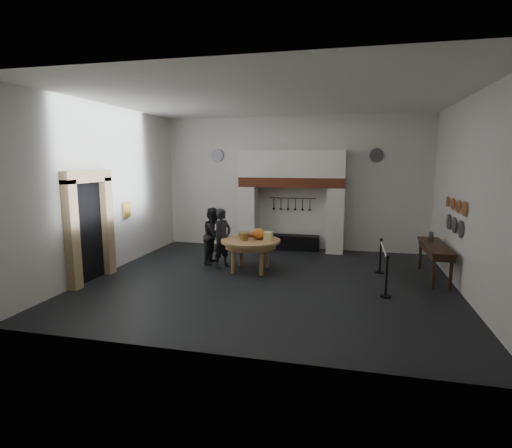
% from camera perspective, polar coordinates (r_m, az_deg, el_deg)
% --- Properties ---
extents(floor, '(9.00, 8.00, 0.02)m').
position_cam_1_polar(floor, '(10.27, 1.95, -8.13)').
color(floor, black).
rests_on(floor, ground).
extents(ceiling, '(9.00, 8.00, 0.02)m').
position_cam_1_polar(ceiling, '(9.91, 2.10, 17.55)').
color(ceiling, silver).
rests_on(ceiling, wall_back).
extents(wall_back, '(9.00, 0.02, 4.50)m').
position_cam_1_polar(wall_back, '(13.78, 5.32, 5.79)').
color(wall_back, silver).
rests_on(wall_back, floor).
extents(wall_front, '(9.00, 0.02, 4.50)m').
position_cam_1_polar(wall_front, '(5.99, -5.54, 1.41)').
color(wall_front, silver).
rests_on(wall_front, floor).
extents(wall_left, '(0.02, 8.00, 4.50)m').
position_cam_1_polar(wall_left, '(11.60, -20.42, 4.62)').
color(wall_left, silver).
rests_on(wall_left, floor).
extents(wall_right, '(0.02, 8.00, 4.50)m').
position_cam_1_polar(wall_right, '(9.99, 28.28, 3.46)').
color(wall_right, silver).
rests_on(wall_right, floor).
extents(chimney_pier_left, '(0.55, 0.70, 2.15)m').
position_cam_1_polar(chimney_pier_left, '(13.84, -1.02, 0.95)').
color(chimney_pier_left, silver).
rests_on(chimney_pier_left, floor).
extents(chimney_pier_right, '(0.55, 0.70, 2.15)m').
position_cam_1_polar(chimney_pier_right, '(13.42, 11.27, 0.52)').
color(chimney_pier_right, silver).
rests_on(chimney_pier_right, floor).
extents(hearth_brick_band, '(3.50, 0.72, 0.32)m').
position_cam_1_polar(hearth_brick_band, '(13.43, 5.11, 5.96)').
color(hearth_brick_band, '#9E442B').
rests_on(hearth_brick_band, chimney_pier_left).
extents(chimney_hood, '(3.50, 0.70, 0.90)m').
position_cam_1_polar(chimney_hood, '(13.41, 5.15, 8.57)').
color(chimney_hood, silver).
rests_on(chimney_hood, hearth_brick_band).
extents(iron_range, '(1.90, 0.45, 0.50)m').
position_cam_1_polar(iron_range, '(13.76, 5.03, -2.61)').
color(iron_range, black).
rests_on(iron_range, floor).
extents(utensil_rail, '(1.60, 0.02, 0.02)m').
position_cam_1_polar(utensil_rail, '(13.74, 5.24, 3.69)').
color(utensil_rail, black).
rests_on(utensil_rail, wall_back).
extents(door_recess, '(0.04, 1.10, 2.50)m').
position_cam_1_polar(door_recess, '(10.88, -22.90, -1.10)').
color(door_recess, black).
rests_on(door_recess, floor).
extents(door_jamb_near, '(0.22, 0.30, 2.60)m').
position_cam_1_polar(door_jamb_near, '(10.27, -24.80, -1.51)').
color(door_jamb_near, tan).
rests_on(door_jamb_near, floor).
extents(door_jamb_far, '(0.22, 0.30, 2.60)m').
position_cam_1_polar(door_jamb_far, '(11.39, -20.48, -0.27)').
color(door_jamb_far, tan).
rests_on(door_jamb_far, floor).
extents(door_lintel, '(0.22, 1.70, 0.30)m').
position_cam_1_polar(door_lintel, '(10.69, -22.98, 6.29)').
color(door_lintel, tan).
rests_on(door_lintel, door_jamb_near).
extents(wall_plaque, '(0.05, 0.34, 0.44)m').
position_cam_1_polar(wall_plaque, '(12.30, -18.00, 1.94)').
color(wall_plaque, gold).
rests_on(wall_plaque, wall_left).
extents(work_table, '(2.08, 2.08, 0.07)m').
position_cam_1_polar(work_table, '(11.02, -0.77, -2.42)').
color(work_table, tan).
rests_on(work_table, floor).
extents(pumpkin, '(0.36, 0.36, 0.31)m').
position_cam_1_polar(pumpkin, '(11.03, 0.36, -1.40)').
color(pumpkin, orange).
rests_on(pumpkin, work_table).
extents(cheese_block_big, '(0.22, 0.22, 0.24)m').
position_cam_1_polar(cheese_block_big, '(10.83, 1.73, -1.79)').
color(cheese_block_big, '#E8D88A').
rests_on(cheese_block_big, work_table).
extents(cheese_block_small, '(0.18, 0.18, 0.20)m').
position_cam_1_polar(cheese_block_small, '(11.13, 1.94, -1.60)').
color(cheese_block_small, '#D1C17D').
rests_on(cheese_block_small, work_table).
extents(wicker_basket, '(0.41, 0.41, 0.22)m').
position_cam_1_polar(wicker_basket, '(10.89, -1.73, -1.79)').
color(wicker_basket, olive).
rests_on(wicker_basket, work_table).
extents(bread_loaf, '(0.31, 0.18, 0.13)m').
position_cam_1_polar(bread_loaf, '(11.36, -0.83, -1.56)').
color(bread_loaf, olive).
rests_on(bread_loaf, work_table).
extents(visitor_near, '(0.64, 0.74, 1.70)m').
position_cam_1_polar(visitor_near, '(11.36, -4.81, -2.05)').
color(visitor_near, black).
rests_on(visitor_near, floor).
extents(visitor_far, '(0.68, 0.85, 1.67)m').
position_cam_1_polar(visitor_far, '(11.86, -6.05, -1.66)').
color(visitor_far, black).
rests_on(visitor_far, floor).
extents(side_table, '(0.55, 2.20, 0.06)m').
position_cam_1_polar(side_table, '(11.23, 24.26, -2.86)').
color(side_table, '#351E13').
rests_on(side_table, floor).
extents(pewter_jug, '(0.12, 0.12, 0.22)m').
position_cam_1_polar(pewter_jug, '(11.78, 23.76, -1.60)').
color(pewter_jug, '#48484D').
rests_on(pewter_jug, side_table).
extents(copper_pan_a, '(0.03, 0.34, 0.34)m').
position_cam_1_polar(copper_pan_a, '(10.20, 27.66, 1.91)').
color(copper_pan_a, '#C6662D').
rests_on(copper_pan_a, wall_right).
extents(copper_pan_b, '(0.03, 0.32, 0.32)m').
position_cam_1_polar(copper_pan_b, '(10.73, 26.95, 2.27)').
color(copper_pan_b, '#C6662D').
rests_on(copper_pan_b, wall_right).
extents(copper_pan_c, '(0.03, 0.30, 0.30)m').
position_cam_1_polar(copper_pan_c, '(11.26, 26.31, 2.60)').
color(copper_pan_c, '#C6662D').
rests_on(copper_pan_c, wall_right).
extents(copper_pan_d, '(0.03, 0.28, 0.28)m').
position_cam_1_polar(copper_pan_d, '(11.80, 25.72, 2.89)').
color(copper_pan_d, '#C6662D').
rests_on(copper_pan_d, wall_right).
extents(pewter_plate_left, '(0.03, 0.40, 0.40)m').
position_cam_1_polar(pewter_plate_left, '(10.46, 27.19, -0.67)').
color(pewter_plate_left, '#4C4C51').
rests_on(pewter_plate_left, wall_right).
extents(pewter_plate_mid, '(0.03, 0.40, 0.40)m').
position_cam_1_polar(pewter_plate_mid, '(11.03, 26.46, -0.16)').
color(pewter_plate_mid, '#4C4C51').
rests_on(pewter_plate_mid, wall_right).
extents(pewter_plate_right, '(0.03, 0.40, 0.40)m').
position_cam_1_polar(pewter_plate_right, '(11.61, 25.81, 0.31)').
color(pewter_plate_right, '#4C4C51').
rests_on(pewter_plate_right, wall_right).
extents(pewter_plate_back_left, '(0.44, 0.03, 0.44)m').
position_cam_1_polar(pewter_plate_back_left, '(14.35, -5.55, 9.72)').
color(pewter_plate_back_left, '#4C4C51').
rests_on(pewter_plate_back_left, wall_back).
extents(pewter_plate_back_right, '(0.44, 0.03, 0.44)m').
position_cam_1_polar(pewter_plate_back_right, '(13.60, 16.84, 9.40)').
color(pewter_plate_back_right, '#4C4C51').
rests_on(pewter_plate_back_right, wall_back).
extents(barrier_post_near, '(0.05, 0.05, 0.90)m').
position_cam_1_polar(barrier_post_near, '(9.46, 18.15, -7.27)').
color(barrier_post_near, black).
rests_on(barrier_post_near, floor).
extents(barrier_post_far, '(0.05, 0.05, 0.90)m').
position_cam_1_polar(barrier_post_far, '(11.39, 17.34, -4.47)').
color(barrier_post_far, black).
rests_on(barrier_post_far, floor).
extents(barrier_rope, '(0.04, 2.00, 0.04)m').
position_cam_1_polar(barrier_rope, '(10.33, 17.82, -3.60)').
color(barrier_rope, white).
rests_on(barrier_rope, barrier_post_near).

